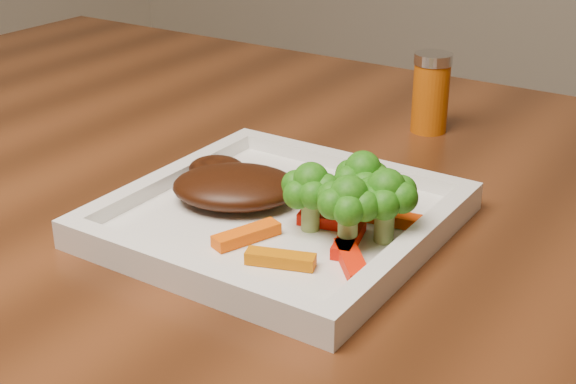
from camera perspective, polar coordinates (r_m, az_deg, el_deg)
The scene contains 14 objects.
plate at distance 0.70m, azimuth -0.68°, elevation -2.11°, with size 0.27×0.27×0.01m, color white.
steak at distance 0.72m, azimuth -3.73°, elevation 0.39°, with size 0.12×0.09×0.03m, color #381608.
broccoli_0 at distance 0.68m, azimuth 5.31°, elevation 0.68°, with size 0.06×0.06×0.07m, color #257413, non-canonical shape.
broccoli_1 at distance 0.65m, azimuth 6.94°, elevation -0.93°, with size 0.06×0.06×0.06m, color #3A7814, non-canonical shape.
broccoli_2 at distance 0.64m, azimuth 4.30°, elevation -1.55°, with size 0.06×0.06×0.06m, color #1F5E0F, non-canonical shape.
broccoli_3 at distance 0.66m, azimuth 1.63°, elevation -0.27°, with size 0.06×0.06×0.06m, color #306510, non-canonical shape.
carrot_0 at distance 0.62m, azimuth -0.55°, elevation -4.78°, with size 0.05×0.01×0.01m, color #C76503.
carrot_1 at distance 0.62m, azimuth 4.54°, elevation -4.92°, with size 0.06×0.02×0.01m, color red.
carrot_2 at distance 0.66m, azimuth -2.97°, elevation -3.06°, with size 0.06×0.02×0.01m, color #F25603.
carrot_3 at distance 0.69m, azimuth 7.89°, elevation -1.95°, with size 0.06×0.02×0.01m, color #E63D03.
carrot_4 at distance 0.74m, azimuth 3.32°, elevation 0.11°, with size 0.05×0.01×0.01m, color red.
carrot_5 at distance 0.65m, azimuth 4.35°, elevation -3.35°, with size 0.06×0.02×0.01m, color red.
carrot_6 at distance 0.68m, azimuth 2.74°, elevation -2.07°, with size 0.05×0.01×0.01m, color red.
spice_shaker at distance 0.94m, azimuth 10.12°, elevation 6.95°, with size 0.04×0.04×0.09m, color #AB4D09.
Camera 1 is at (0.39, -0.57, 1.07)m, focal length 50.00 mm.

